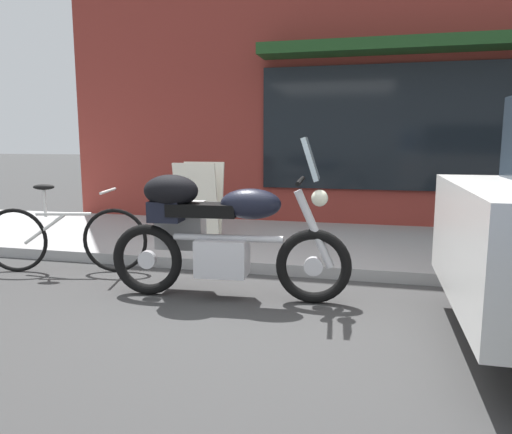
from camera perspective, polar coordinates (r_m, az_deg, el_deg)
ground_plane at (r=4.07m, az=-0.53°, el=-10.71°), size 80.00×80.00×0.00m
touring_motorcycle at (r=4.25m, az=-4.94°, el=-1.47°), size 2.11×0.62×1.40m
parked_bicycle at (r=5.47m, az=-21.50°, el=-2.22°), size 1.68×0.57×0.93m
sandwich_board_sign at (r=6.25m, az=-6.64°, el=1.91°), size 0.55×0.42×0.97m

